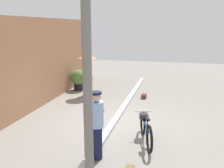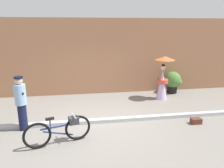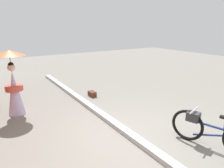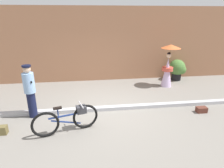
% 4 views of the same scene
% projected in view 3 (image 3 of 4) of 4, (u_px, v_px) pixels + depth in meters
% --- Properties ---
extents(ground_plane, '(30.00, 30.00, 0.00)m').
position_uv_depth(ground_plane, '(132.00, 138.00, 4.78)').
color(ground_plane, gray).
extents(sidewalk_curb, '(14.00, 0.20, 0.12)m').
position_uv_depth(sidewalk_curb, '(132.00, 136.00, 4.76)').
color(sidewalk_curb, '#B2B2B7').
rests_on(sidewalk_curb, ground_plane).
extents(bicycle_near_officer, '(1.77, 0.64, 0.80)m').
position_uv_depth(bicycle_near_officer, '(210.00, 130.00, 4.31)').
color(bicycle_near_officer, black).
rests_on(bicycle_near_officer, ground_plane).
extents(person_with_parasol, '(0.85, 0.85, 1.90)m').
position_uv_depth(person_with_parasol, '(13.00, 82.00, 5.86)').
color(person_with_parasol, silver).
rests_on(person_with_parasol, ground_plane).
extents(backpack_on_pavement, '(0.34, 0.21, 0.18)m').
position_uv_depth(backpack_on_pavement, '(92.00, 94.00, 7.59)').
color(backpack_on_pavement, '#592D23').
rests_on(backpack_on_pavement, ground_plane).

